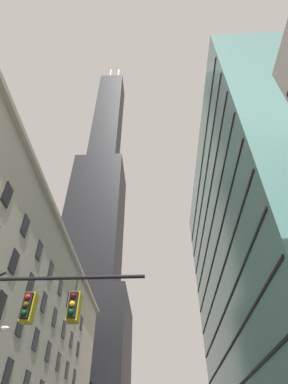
{
  "coord_description": "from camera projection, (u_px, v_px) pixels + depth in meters",
  "views": [
    {
      "loc": [
        2.79,
        -8.01,
        1.99
      ],
      "look_at": [
        1.18,
        27.66,
        33.64
      ],
      "focal_mm": 28.76,
      "sensor_mm": 36.0,
      "label": 1
    }
  ],
  "objects": [
    {
      "name": "dark_skyscraper",
      "position": [
        91.0,
        253.0,
        105.83
      ],
      "size": [
        27.43,
        27.43,
        186.5
      ],
      "color": "black",
      "rests_on": "ground"
    },
    {
      "name": "glass_office_midrise",
      "position": [
        280.0,
        263.0,
        42.39
      ],
      "size": [
        17.79,
        43.27,
        45.57
      ],
      "color": "slate",
      "rests_on": "ground"
    }
  ]
}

